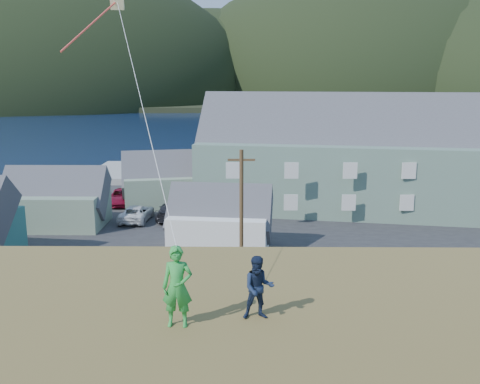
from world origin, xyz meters
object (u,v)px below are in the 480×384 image
kite_flyer_navy (259,288)px  shed_white (220,221)px  kite_flyer_green (177,287)px  shed_palegreen_near (55,200)px  wharf (193,173)px  shed_palegreen_far (173,180)px  lodge (402,158)px

kite_flyer_navy → shed_white: bearing=89.1°
shed_white → kite_flyer_green: kite_flyer_green is taller
kite_flyer_navy → shed_palegreen_near: bearing=111.2°
wharf → kite_flyer_green: 58.98m
shed_palegreen_far → shed_palegreen_near: bearing=-148.6°
shed_white → kite_flyer_navy: kite_flyer_navy is taller
shed_palegreen_near → kite_flyer_navy: (16.64, -32.91, 5.54)m
shed_palegreen_near → kite_flyer_navy: kite_flyer_navy is taller
kite_flyer_green → kite_flyer_navy: (1.80, 0.40, -0.18)m
shed_palegreen_near → shed_palegreen_far: (8.99, 8.36, 0.17)m
wharf → shed_white: (5.09, -31.19, 1.88)m
lodge → kite_flyer_navy: 41.78m
shed_palegreen_far → kite_flyer_green: (5.85, -41.67, 5.54)m
shed_palegreen_near → shed_white: (14.45, -6.28, -0.08)m
lodge → shed_white: bearing=-133.9°
shed_white → kite_flyer_green: bearing=-83.0°
shed_palegreen_far → kite_flyer_navy: kite_flyer_navy is taller
shed_palegreen_near → shed_palegreen_far: shed_palegreen_far is taller
shed_palegreen_near → shed_white: 15.75m
wharf → shed_palegreen_near: size_ratio=2.96×
wharf → lodge: size_ratio=0.65×
lodge → shed_palegreen_far: (-22.24, 2.21, -2.66)m
wharf → shed_palegreen_far: size_ratio=2.38×
kite_flyer_navy → lodge: bearing=63.9°
shed_white → kite_flyer_navy: bearing=-79.1°
kite_flyer_green → kite_flyer_navy: bearing=13.5°
shed_palegreen_near → shed_palegreen_far: bearing=43.1°
lodge → kite_flyer_green: 42.82m
shed_white → shed_palegreen_far: bearing=116.6°
shed_palegreen_near → shed_white: bearing=-23.3°
shed_white → kite_flyer_navy: (2.20, -26.63, 5.62)m
lodge → shed_palegreen_near: 31.96m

